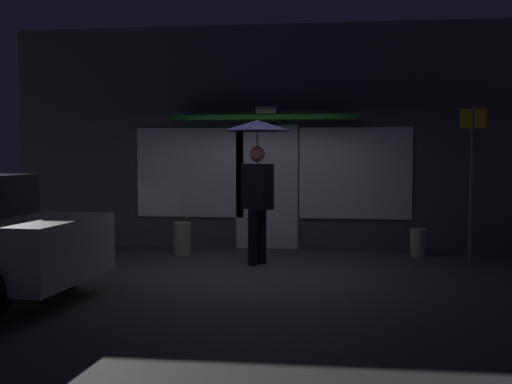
{
  "coord_description": "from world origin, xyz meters",
  "views": [
    {
      "loc": [
        1.23,
        -9.07,
        1.68
      ],
      "look_at": [
        0.02,
        0.52,
        1.11
      ],
      "focal_mm": 44.8,
      "sensor_mm": 36.0,
      "label": 1
    }
  ],
  "objects_px": {
    "street_sign_post": "(472,172)",
    "sidewalk_bollard_2": "(418,242)",
    "person_with_umbrella": "(257,155)",
    "sidewalk_bollard": "(182,239)"
  },
  "relations": [
    {
      "from": "street_sign_post",
      "to": "sidewalk_bollard_2",
      "type": "relative_size",
      "value": 5.45
    },
    {
      "from": "person_with_umbrella",
      "to": "sidewalk_bollard_2",
      "type": "relative_size",
      "value": 4.81
    },
    {
      "from": "person_with_umbrella",
      "to": "street_sign_post",
      "type": "bearing_deg",
      "value": 46.11
    },
    {
      "from": "sidewalk_bollard_2",
      "to": "sidewalk_bollard",
      "type": "bearing_deg",
      "value": -174.97
    },
    {
      "from": "street_sign_post",
      "to": "sidewalk_bollard_2",
      "type": "distance_m",
      "value": 1.46
    },
    {
      "from": "sidewalk_bollard",
      "to": "street_sign_post",
      "type": "bearing_deg",
      "value": -0.87
    },
    {
      "from": "person_with_umbrella",
      "to": "sidewalk_bollard_2",
      "type": "height_order",
      "value": "person_with_umbrella"
    },
    {
      "from": "street_sign_post",
      "to": "sidewalk_bollard_2",
      "type": "height_order",
      "value": "street_sign_post"
    },
    {
      "from": "person_with_umbrella",
      "to": "street_sign_post",
      "type": "height_order",
      "value": "street_sign_post"
    },
    {
      "from": "person_with_umbrella",
      "to": "sidewalk_bollard_2",
      "type": "bearing_deg",
      "value": 57.79
    }
  ]
}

